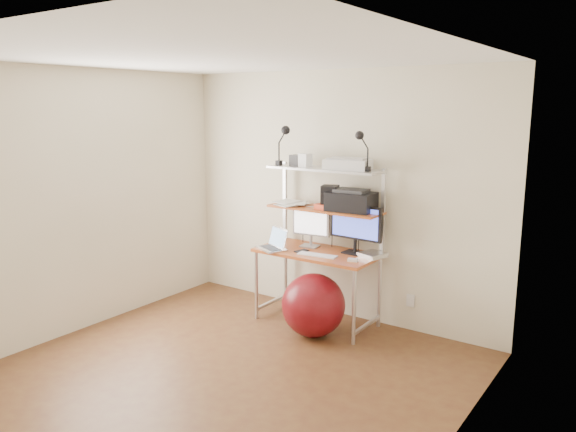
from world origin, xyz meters
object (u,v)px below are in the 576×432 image
(monitor_silver, at_px, (311,224))
(exercise_ball, at_px, (313,305))
(printer, at_px, (351,201))
(monitor_black, at_px, (355,225))
(laptop, at_px, (274,244))

(monitor_silver, xyz_separation_m, exercise_ball, (0.30, -0.42, -0.67))
(monitor_silver, xyz_separation_m, printer, (0.43, 0.03, 0.27))
(monitor_black, bearing_deg, laptop, -154.11)
(laptop, xyz_separation_m, exercise_ball, (0.55, -0.13, -0.48))
(exercise_ball, bearing_deg, monitor_black, 66.79)
(monitor_black, xyz_separation_m, laptop, (-0.74, -0.31, -0.24))
(monitor_black, distance_m, exercise_ball, 0.87)
(laptop, bearing_deg, printer, 50.32)
(monitor_silver, bearing_deg, printer, -3.16)
(exercise_ball, bearing_deg, laptop, 166.57)
(printer, bearing_deg, exercise_ball, -111.03)
(laptop, bearing_deg, monitor_black, 47.97)
(monitor_silver, xyz_separation_m, laptop, (-0.25, -0.29, -0.19))
(printer, bearing_deg, monitor_silver, 179.76)
(monitor_black, height_order, exercise_ball, monitor_black)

